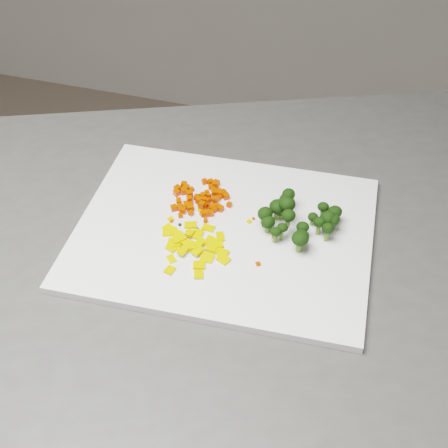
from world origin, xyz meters
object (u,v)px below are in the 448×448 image
(counter_block, at_px, (238,404))
(pepper_pile, at_px, (193,244))
(cutting_board, at_px, (224,232))
(carrot_pile, at_px, (201,195))
(broccoli_pile, at_px, (296,211))

(counter_block, relative_size, pepper_pile, 9.32)
(cutting_board, height_order, pepper_pile, pepper_pile)
(carrot_pile, xyz_separation_m, broccoli_pile, (0.14, -0.01, 0.01))
(counter_block, height_order, broccoli_pile, broccoli_pile)
(counter_block, bearing_deg, pepper_pile, -136.39)
(carrot_pile, height_order, broccoli_pile, broccoli_pile)
(counter_block, xyz_separation_m, pepper_pile, (-0.05, -0.05, 0.47))
(carrot_pile, height_order, pepper_pile, carrot_pile)
(carrot_pile, bearing_deg, cutting_board, -44.38)
(counter_block, relative_size, cutting_board, 2.40)
(cutting_board, xyz_separation_m, carrot_pile, (-0.05, 0.05, 0.02))
(pepper_pile, xyz_separation_m, broccoli_pile, (0.12, 0.09, 0.02))
(broccoli_pile, bearing_deg, cutting_board, -158.22)
(counter_block, height_order, pepper_pile, pepper_pile)
(cutting_board, relative_size, broccoli_pile, 3.75)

